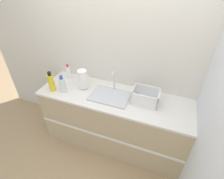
{
  "coord_description": "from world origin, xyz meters",
  "views": [
    {
      "loc": [
        0.59,
        -1.32,
        2.25
      ],
      "look_at": [
        -0.02,
        0.27,
        1.01
      ],
      "focal_mm": 28.0,
      "sensor_mm": 36.0,
      "label": 1
    }
  ],
  "objects_px": {
    "bottle_clear": "(63,85)",
    "bottle_yellow": "(51,82)",
    "bottle_white_spray": "(68,72)",
    "paper_towel_roll": "(83,79)",
    "dish_rack": "(145,98)",
    "sink": "(110,95)"
  },
  "relations": [
    {
      "from": "sink",
      "to": "bottle_white_spray",
      "type": "distance_m",
      "value": 0.74
    },
    {
      "from": "dish_rack",
      "to": "bottle_clear",
      "type": "height_order",
      "value": "bottle_clear"
    },
    {
      "from": "dish_rack",
      "to": "bottle_yellow",
      "type": "relative_size",
      "value": 1.13
    },
    {
      "from": "bottle_yellow",
      "to": "bottle_white_spray",
      "type": "bearing_deg",
      "value": 82.6
    },
    {
      "from": "dish_rack",
      "to": "bottle_yellow",
      "type": "distance_m",
      "value": 1.2
    },
    {
      "from": "dish_rack",
      "to": "sink",
      "type": "bearing_deg",
      "value": -174.72
    },
    {
      "from": "sink",
      "to": "dish_rack",
      "type": "distance_m",
      "value": 0.43
    },
    {
      "from": "bottle_clear",
      "to": "bottle_yellow",
      "type": "relative_size",
      "value": 0.87
    },
    {
      "from": "dish_rack",
      "to": "bottle_yellow",
      "type": "height_order",
      "value": "bottle_yellow"
    },
    {
      "from": "bottle_white_spray",
      "to": "bottle_clear",
      "type": "height_order",
      "value": "bottle_clear"
    },
    {
      "from": "paper_towel_roll",
      "to": "dish_rack",
      "type": "bearing_deg",
      "value": -0.55
    },
    {
      "from": "bottle_white_spray",
      "to": "bottle_clear",
      "type": "bearing_deg",
      "value": -70.75
    },
    {
      "from": "sink",
      "to": "bottle_yellow",
      "type": "xyz_separation_m",
      "value": [
        -0.75,
        -0.15,
        0.1
      ]
    },
    {
      "from": "dish_rack",
      "to": "bottle_white_spray",
      "type": "height_order",
      "value": "bottle_white_spray"
    },
    {
      "from": "sink",
      "to": "bottle_clear",
      "type": "height_order",
      "value": "sink"
    },
    {
      "from": "dish_rack",
      "to": "bottle_clear",
      "type": "distance_m",
      "value": 1.05
    },
    {
      "from": "bottle_white_spray",
      "to": "bottle_clear",
      "type": "relative_size",
      "value": 0.95
    },
    {
      "from": "sink",
      "to": "paper_towel_roll",
      "type": "height_order",
      "value": "sink"
    },
    {
      "from": "paper_towel_roll",
      "to": "bottle_clear",
      "type": "bearing_deg",
      "value": -139.96
    },
    {
      "from": "sink",
      "to": "paper_towel_roll",
      "type": "distance_m",
      "value": 0.42
    },
    {
      "from": "sink",
      "to": "paper_towel_roll",
      "type": "xyz_separation_m",
      "value": [
        -0.4,
        0.05,
        0.11
      ]
    },
    {
      "from": "bottle_white_spray",
      "to": "paper_towel_roll",
      "type": "bearing_deg",
      "value": -23.74
    }
  ]
}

